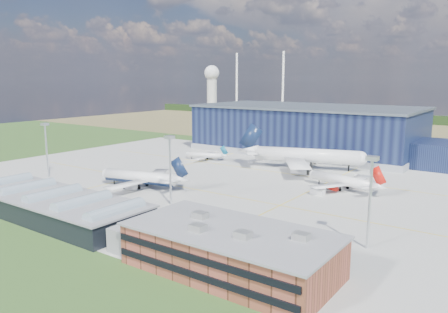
{
  "coord_description": "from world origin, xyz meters",
  "views": [
    {
      "loc": [
        105.7,
        -133.09,
        41.1
      ],
      "look_at": [
        0.68,
        13.14,
        8.94
      ],
      "focal_mm": 35.0,
      "sensor_mm": 36.0,
      "label": 1
    }
  ],
  "objects_px": {
    "hangar": "(311,132)",
    "gse_tug_c": "(307,162)",
    "airliner_red": "(342,175)",
    "airliner_regional": "(205,153)",
    "gse_van_a": "(317,192)",
    "car_a": "(123,206)",
    "airliner_navy": "(140,171)",
    "ops_building": "(231,250)",
    "car_b": "(314,243)",
    "gse_van_b": "(358,178)",
    "light_mast_west": "(46,141)",
    "gse_tug_b": "(144,209)",
    "gse_cart_b": "(251,161)",
    "light_mast_east": "(371,187)",
    "gse_van_c": "(271,248)",
    "airliner_widebody": "(307,148)",
    "light_mast_center": "(170,159)"
  },
  "relations": [
    {
      "from": "hangar",
      "to": "gse_tug_c",
      "type": "xyz_separation_m",
      "value": [
        13.36,
        -33.8,
        -10.85
      ]
    },
    {
      "from": "airliner_red",
      "to": "airliner_regional",
      "type": "height_order",
      "value": "airliner_red"
    },
    {
      "from": "gse_van_a",
      "to": "car_a",
      "type": "bearing_deg",
      "value": 147.27
    },
    {
      "from": "gse_van_a",
      "to": "hangar",
      "type": "bearing_deg",
      "value": 34.63
    },
    {
      "from": "airliner_navy",
      "to": "gse_van_a",
      "type": "height_order",
      "value": "airliner_navy"
    },
    {
      "from": "airliner_red",
      "to": "car_a",
      "type": "xyz_separation_m",
      "value": [
        -48.98,
        -63.77,
        -4.94
      ]
    },
    {
      "from": "ops_building",
      "to": "car_b",
      "type": "relative_size",
      "value": 13.92
    },
    {
      "from": "airliner_red",
      "to": "car_b",
      "type": "height_order",
      "value": "airliner_red"
    },
    {
      "from": "ops_building",
      "to": "car_a",
      "type": "height_order",
      "value": "ops_building"
    },
    {
      "from": "car_b",
      "to": "gse_van_b",
      "type": "bearing_deg",
      "value": 35.68
    },
    {
      "from": "light_mast_west",
      "to": "airliner_navy",
      "type": "bearing_deg",
      "value": 12.84
    },
    {
      "from": "car_b",
      "to": "hangar",
      "type": "bearing_deg",
      "value": 49.82
    },
    {
      "from": "hangar",
      "to": "gse_tug_b",
      "type": "distance_m",
      "value": 135.54
    },
    {
      "from": "gse_cart_b",
      "to": "hangar",
      "type": "bearing_deg",
      "value": 33.13
    },
    {
      "from": "hangar",
      "to": "light_mast_west",
      "type": "distance_m",
      "value": 139.77
    },
    {
      "from": "airliner_navy",
      "to": "gse_cart_b",
      "type": "bearing_deg",
      "value": -109.01
    },
    {
      "from": "light_mast_west",
      "to": "light_mast_east",
      "type": "relative_size",
      "value": 1.0
    },
    {
      "from": "gse_van_b",
      "to": "airliner_red",
      "type": "bearing_deg",
      "value": -116.48
    },
    {
      "from": "gse_van_a",
      "to": "gse_van_b",
      "type": "distance_m",
      "value": 29.92
    },
    {
      "from": "gse_cart_b",
      "to": "light_mast_east",
      "type": "bearing_deg",
      "value": -87.73
    },
    {
      "from": "ops_building",
      "to": "light_mast_west",
      "type": "height_order",
      "value": "light_mast_west"
    },
    {
      "from": "ops_building",
      "to": "gse_van_c",
      "type": "bearing_deg",
      "value": 81.35
    },
    {
      "from": "hangar",
      "to": "gse_van_a",
      "type": "relative_size",
      "value": 28.43
    },
    {
      "from": "gse_van_b",
      "to": "light_mast_west",
      "type": "bearing_deg",
      "value": -172.5
    },
    {
      "from": "airliner_widebody",
      "to": "car_b",
      "type": "xyz_separation_m",
      "value": [
        41.89,
        -84.37,
        -9.28
      ]
    },
    {
      "from": "car_b",
      "to": "airliner_widebody",
      "type": "bearing_deg",
      "value": 51.24
    },
    {
      "from": "airliner_red",
      "to": "car_a",
      "type": "relative_size",
      "value": 9.79
    },
    {
      "from": "hangar",
      "to": "gse_van_c",
      "type": "relative_size",
      "value": 30.24
    },
    {
      "from": "airliner_regional",
      "to": "gse_van_c",
      "type": "xyz_separation_m",
      "value": [
        87.89,
        -86.0,
        -2.69
      ]
    },
    {
      "from": "light_mast_west",
      "to": "gse_van_a",
      "type": "relative_size",
      "value": 4.51
    },
    {
      "from": "hangar",
      "to": "airliner_red",
      "type": "xyz_separation_m",
      "value": [
        45.91,
        -72.8,
        -6.09
      ]
    },
    {
      "from": "light_mast_east",
      "to": "gse_van_b",
      "type": "xyz_separation_m",
      "value": [
        -25.77,
        68.91,
        -14.25
      ]
    },
    {
      "from": "airliner_regional",
      "to": "car_b",
      "type": "height_order",
      "value": "airliner_regional"
    },
    {
      "from": "gse_van_a",
      "to": "gse_van_c",
      "type": "distance_m",
      "value": 56.75
    },
    {
      "from": "airliner_red",
      "to": "gse_tug_b",
      "type": "distance_m",
      "value": 74.51
    },
    {
      "from": "light_mast_east",
      "to": "gse_cart_b",
      "type": "bearing_deg",
      "value": 136.93
    },
    {
      "from": "hangar",
      "to": "gse_van_a",
      "type": "height_order",
      "value": "hangar"
    },
    {
      "from": "airliner_widebody",
      "to": "gse_tug_c",
      "type": "bearing_deg",
      "value": 96.47
    },
    {
      "from": "gse_tug_b",
      "to": "gse_van_b",
      "type": "distance_m",
      "value": 89.21
    },
    {
      "from": "gse_van_b",
      "to": "gse_van_c",
      "type": "height_order",
      "value": "gse_van_b"
    },
    {
      "from": "airliner_navy",
      "to": "gse_van_b",
      "type": "height_order",
      "value": "airliner_navy"
    },
    {
      "from": "airliner_red",
      "to": "gse_van_c",
      "type": "distance_m",
      "value": 68.66
    },
    {
      "from": "light_mast_east",
      "to": "car_a",
      "type": "relative_size",
      "value": 6.64
    },
    {
      "from": "gse_tug_c",
      "to": "gse_cart_b",
      "type": "xyz_separation_m",
      "value": [
        -23.68,
        -13.88,
        -0.13
      ]
    },
    {
      "from": "light_mast_center",
      "to": "car_a",
      "type": "bearing_deg",
      "value": -131.08
    },
    {
      "from": "airliner_red",
      "to": "gse_tug_c",
      "type": "bearing_deg",
      "value": -34.9
    },
    {
      "from": "airliner_red",
      "to": "hangar",
      "type": "bearing_deg",
      "value": -42.51
    },
    {
      "from": "hangar",
      "to": "gse_cart_b",
      "type": "relative_size",
      "value": 49.41
    },
    {
      "from": "car_a",
      "to": "car_b",
      "type": "relative_size",
      "value": 1.05
    },
    {
      "from": "gse_tug_c",
      "to": "gse_van_b",
      "type": "bearing_deg",
      "value": -25.77
    }
  ]
}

